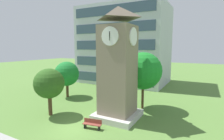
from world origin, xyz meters
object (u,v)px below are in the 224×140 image
object	(u,v)px
tree_near_tower	(143,71)
tree_streetside	(49,84)
clock_tower	(118,70)
park_bench	(92,124)
tree_by_building	(67,74)

from	to	relation	value
tree_near_tower	tree_streetside	xyz separation A→B (m)	(-8.41, -6.99, -1.14)
clock_tower	tree_streetside	size ratio (longest dim) A/B	2.21
park_bench	tree_near_tower	distance (m)	8.96
park_bench	tree_near_tower	world-z (taller)	tree_near_tower
clock_tower	park_bench	distance (m)	5.98
park_bench	tree_near_tower	size ratio (longest dim) A/B	0.26
tree_near_tower	park_bench	bearing A→B (deg)	-107.33
clock_tower	tree_by_building	world-z (taller)	clock_tower
clock_tower	park_bench	bearing A→B (deg)	-105.20
tree_near_tower	tree_streetside	distance (m)	11.00
clock_tower	tree_by_building	distance (m)	11.11
tree_near_tower	tree_by_building	distance (m)	11.87
clock_tower	tree_near_tower	xyz separation A→B (m)	(1.41, 4.09, -0.53)
tree_near_tower	tree_by_building	bearing A→B (deg)	-177.40
tree_by_building	park_bench	bearing A→B (deg)	-36.45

